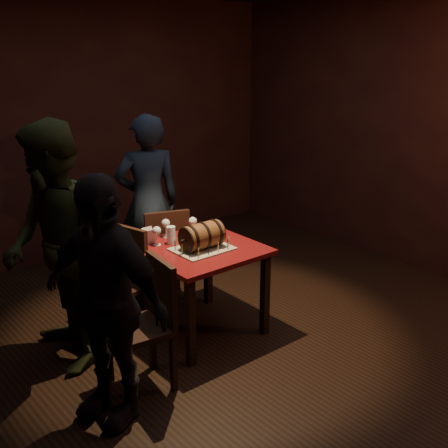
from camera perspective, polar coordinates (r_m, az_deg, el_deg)
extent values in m
plane|color=black|center=(4.81, 0.31, -10.99)|extent=(5.00, 5.00, 0.00)
cube|color=black|center=(6.39, -14.40, 9.17)|extent=(5.00, 0.04, 2.80)
cube|color=black|center=(6.18, 18.63, 8.50)|extent=(0.04, 5.00, 2.80)
cube|color=#530D11|center=(4.55, -2.50, -2.60)|extent=(0.90, 0.90, 0.04)
cube|color=black|center=(4.22, -3.43, -9.97)|extent=(0.06, 0.06, 0.71)
cube|color=black|center=(4.65, 4.18, -7.14)|extent=(0.06, 0.06, 0.71)
cube|color=black|center=(4.79, -8.86, -6.55)|extent=(0.06, 0.06, 0.71)
cube|color=black|center=(5.18, -1.63, -4.37)|extent=(0.06, 0.06, 0.71)
cube|color=#A69B85|center=(4.49, -2.22, -2.54)|extent=(0.45, 0.35, 0.01)
cylinder|color=brown|center=(4.45, -2.24, -1.21)|extent=(0.31, 0.21, 0.21)
cylinder|color=black|center=(4.38, -3.45, -1.53)|extent=(0.02, 0.23, 0.23)
cylinder|color=black|center=(4.45, -2.24, -1.21)|extent=(0.02, 0.23, 0.23)
cylinder|color=black|center=(4.51, -1.07, -0.90)|extent=(0.02, 0.23, 0.23)
cylinder|color=black|center=(4.36, -3.92, -1.66)|extent=(0.01, 0.20, 0.20)
cylinder|color=black|center=(4.54, -0.63, -0.78)|extent=(0.01, 0.20, 0.20)
cylinder|color=black|center=(4.35, -4.15, -1.72)|extent=(0.04, 0.02, 0.02)
sphere|color=black|center=(4.34, -4.36, -1.77)|extent=(0.03, 0.03, 0.03)
cylinder|color=#FCEE96|center=(4.28, -2.60, -2.94)|extent=(0.01, 0.01, 0.08)
cylinder|color=black|center=(4.26, -2.61, -2.38)|extent=(0.00, 0.00, 0.01)
cylinder|color=black|center=(4.33, -1.58, -2.65)|extent=(0.01, 0.01, 0.08)
cylinder|color=black|center=(4.32, -1.58, -2.09)|extent=(0.00, 0.00, 0.01)
cylinder|color=#FCEE96|center=(4.39, -0.58, -2.36)|extent=(0.01, 0.01, 0.08)
cylinder|color=black|center=(4.37, -0.58, -1.81)|extent=(0.00, 0.00, 0.01)
cylinder|color=black|center=(4.45, 0.39, -2.08)|extent=(0.01, 0.01, 0.08)
cylinder|color=black|center=(4.43, 0.39, -1.53)|extent=(0.00, 0.00, 0.01)
cylinder|color=#FCEE96|center=(4.51, 0.49, -1.78)|extent=(0.01, 0.01, 0.08)
cylinder|color=black|center=(4.50, 0.50, -1.24)|extent=(0.00, 0.00, 0.01)
cylinder|color=black|center=(4.58, -0.29, -1.46)|extent=(0.01, 0.01, 0.08)
cylinder|color=black|center=(4.57, -0.29, -0.92)|extent=(0.00, 0.00, 0.01)
cylinder|color=#FCEE96|center=(4.65, -1.05, -1.14)|extent=(0.01, 0.01, 0.08)
cylinder|color=black|center=(4.64, -1.05, -0.62)|extent=(0.00, 0.00, 0.01)
cylinder|color=black|center=(4.66, -1.89, -1.12)|extent=(0.01, 0.01, 0.08)
cylinder|color=black|center=(4.65, -1.89, -0.59)|extent=(0.00, 0.00, 0.01)
cylinder|color=#FCEE96|center=(4.61, -2.84, -1.37)|extent=(0.01, 0.01, 0.08)
cylinder|color=black|center=(4.59, -2.85, -0.84)|extent=(0.00, 0.00, 0.01)
cylinder|color=black|center=(4.55, -3.82, -1.63)|extent=(0.01, 0.01, 0.08)
cylinder|color=black|center=(4.54, -3.83, -1.10)|extent=(0.00, 0.00, 0.01)
cylinder|color=#FCEE96|center=(4.50, -4.82, -1.90)|extent=(0.01, 0.01, 0.08)
cylinder|color=black|center=(4.48, -4.84, -1.36)|extent=(0.00, 0.00, 0.01)
cylinder|color=black|center=(4.44, -5.00, -2.20)|extent=(0.01, 0.01, 0.08)
cylinder|color=black|center=(4.42, -5.02, -1.66)|extent=(0.00, 0.00, 0.01)
cylinder|color=#FCEE96|center=(4.36, -4.27, -2.55)|extent=(0.01, 0.01, 0.08)
cylinder|color=black|center=(4.35, -4.28, -1.99)|extent=(0.00, 0.00, 0.01)
cylinder|color=black|center=(4.29, -3.52, -2.91)|extent=(0.01, 0.01, 0.08)
cylinder|color=black|center=(4.27, -3.53, -2.34)|extent=(0.00, 0.00, 0.01)
cylinder|color=silver|center=(4.61, -6.80, -2.12)|extent=(0.06, 0.06, 0.01)
cylinder|color=silver|center=(4.59, -6.82, -1.57)|extent=(0.01, 0.01, 0.09)
sphere|color=silver|center=(4.57, -6.85, -0.68)|extent=(0.07, 0.07, 0.07)
sphere|color=#591114|center=(4.57, -6.85, -0.77)|extent=(0.05, 0.05, 0.05)
cylinder|color=silver|center=(4.79, -5.89, -1.30)|extent=(0.06, 0.06, 0.01)
cylinder|color=silver|center=(4.77, -5.91, -0.77)|extent=(0.01, 0.01, 0.09)
sphere|color=silver|center=(4.75, -5.94, 0.09)|extent=(0.07, 0.07, 0.07)
cylinder|color=silver|center=(4.82, -3.16, -1.08)|extent=(0.06, 0.06, 0.01)
cylinder|color=silver|center=(4.81, -3.17, -0.55)|extent=(0.01, 0.01, 0.09)
sphere|color=silver|center=(4.78, -3.19, 0.30)|extent=(0.07, 0.07, 0.07)
sphere|color=#BF594C|center=(4.79, -3.19, 0.22)|extent=(0.05, 0.05, 0.05)
cylinder|color=silver|center=(4.60, -5.40, -1.15)|extent=(0.07, 0.07, 0.15)
cylinder|color=#9E5414|center=(4.61, -5.39, -1.35)|extent=(0.06, 0.06, 0.11)
cylinder|color=white|center=(4.59, -5.41, -0.57)|extent=(0.06, 0.06, 0.02)
cube|color=black|center=(5.20, -6.17, -3.27)|extent=(0.51, 0.51, 0.04)
cube|color=black|center=(5.48, -4.79, -4.72)|extent=(0.04, 0.04, 0.43)
cube|color=black|center=(5.41, -8.28, -5.17)|extent=(0.04, 0.04, 0.43)
cube|color=black|center=(5.18, -3.78, -6.11)|extent=(0.04, 0.04, 0.43)
cube|color=black|center=(5.10, -7.47, -6.61)|extent=(0.04, 0.04, 0.43)
cube|color=black|center=(4.95, -5.76, -1.30)|extent=(0.39, 0.17, 0.46)
cube|color=black|center=(4.59, -11.10, -6.54)|extent=(0.49, 0.49, 0.04)
cube|color=black|center=(4.71, -13.88, -9.26)|extent=(0.04, 0.04, 0.43)
cube|color=black|center=(4.48, -11.01, -10.55)|extent=(0.04, 0.04, 0.43)
cube|color=black|center=(4.91, -10.85, -7.87)|extent=(0.04, 0.04, 0.43)
cube|color=black|center=(4.68, -7.95, -9.02)|extent=(0.04, 0.04, 0.43)
cube|color=black|center=(4.60, -9.66, -2.98)|extent=(0.14, 0.40, 0.46)
cube|color=black|center=(3.97, -8.60, -10.51)|extent=(0.45, 0.45, 0.04)
cube|color=black|center=(4.17, -11.60, -12.88)|extent=(0.04, 0.04, 0.43)
cube|color=black|center=(3.90, -9.75, -15.17)|extent=(0.04, 0.04, 0.43)
cube|color=black|center=(4.28, -7.27, -11.78)|extent=(0.04, 0.04, 0.43)
cube|color=black|center=(4.02, -5.15, -13.89)|extent=(0.04, 0.04, 0.43)
cube|color=black|center=(3.92, -6.36, -6.69)|extent=(0.09, 0.40, 0.46)
imported|color=#182131|center=(5.46, -7.72, 2.18)|extent=(0.72, 0.60, 1.70)
imported|color=#2C361B|center=(4.20, -16.72, -2.42)|extent=(0.83, 0.99, 1.84)
imported|color=black|center=(3.56, -12.12, -7.70)|extent=(0.68, 1.03, 1.63)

